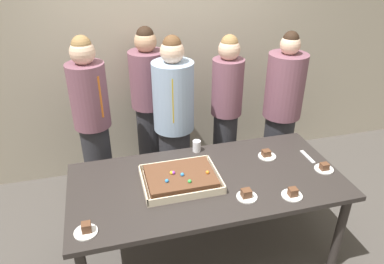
% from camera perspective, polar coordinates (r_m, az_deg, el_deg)
% --- Properties ---
extents(ground_plane, '(12.00, 12.00, 0.00)m').
position_cam_1_polar(ground_plane, '(3.33, 2.18, -18.62)').
color(ground_plane, '#4C4742').
extents(interior_back_panel, '(8.00, 0.12, 3.00)m').
position_cam_1_polar(interior_back_panel, '(3.93, -4.46, 14.67)').
color(interior_back_panel, '#B2A893').
rests_on(interior_back_panel, ground_plane).
extents(party_table, '(2.09, 0.99, 0.79)m').
position_cam_1_polar(party_table, '(2.84, 2.44, -8.82)').
color(party_table, '#2D2826').
rests_on(party_table, ground_plane).
extents(sheet_cake, '(0.58, 0.45, 0.10)m').
position_cam_1_polar(sheet_cake, '(2.74, -1.84, -7.34)').
color(sheet_cake, beige).
rests_on(sheet_cake, party_table).
extents(plated_slice_near_left, '(0.15, 0.15, 0.07)m').
position_cam_1_polar(plated_slice_near_left, '(2.44, -16.43, -14.64)').
color(plated_slice_near_left, white).
rests_on(plated_slice_near_left, party_table).
extents(plated_slice_near_right, '(0.15, 0.15, 0.06)m').
position_cam_1_polar(plated_slice_near_right, '(3.12, 11.74, -3.54)').
color(plated_slice_near_right, white).
rests_on(plated_slice_near_right, party_table).
extents(plated_slice_far_left, '(0.15, 0.15, 0.07)m').
position_cam_1_polar(plated_slice_far_left, '(2.64, 8.64, -9.83)').
color(plated_slice_far_left, white).
rests_on(plated_slice_far_left, party_table).
extents(plated_slice_far_right, '(0.15, 0.15, 0.07)m').
position_cam_1_polar(plated_slice_far_right, '(2.72, 15.60, -9.41)').
color(plated_slice_far_right, white).
rests_on(plated_slice_far_right, party_table).
extents(plated_slice_center_front, '(0.15, 0.15, 0.06)m').
position_cam_1_polar(plated_slice_center_front, '(3.08, 20.19, -5.35)').
color(plated_slice_center_front, white).
rests_on(plated_slice_center_front, party_table).
extents(drink_cup_nearest, '(0.07, 0.07, 0.10)m').
position_cam_1_polar(drink_cup_nearest, '(3.12, 0.74, -2.23)').
color(drink_cup_nearest, white).
rests_on(drink_cup_nearest, party_table).
extents(cake_server_utensil, '(0.03, 0.20, 0.01)m').
position_cam_1_polar(cake_server_utensil, '(3.21, 17.83, -3.74)').
color(cake_server_utensil, silver).
rests_on(cake_server_utensil, party_table).
extents(person_serving_front, '(0.38, 0.38, 1.69)m').
position_cam_1_polar(person_serving_front, '(3.76, 13.97, 2.93)').
color(person_serving_front, '#28282D').
rests_on(person_serving_front, ground_plane).
extents(person_green_shirt_behind, '(0.38, 0.38, 1.72)m').
position_cam_1_polar(person_green_shirt_behind, '(3.40, -2.86, 1.29)').
color(person_green_shirt_behind, '#28282D').
rests_on(person_green_shirt_behind, ground_plane).
extents(person_striped_tie_right, '(0.30, 0.30, 1.67)m').
position_cam_1_polar(person_striped_tie_right, '(3.62, 5.41, 2.97)').
color(person_striped_tie_right, '#28282D').
rests_on(person_striped_tie_right, ground_plane).
extents(person_far_right_suit, '(0.33, 0.33, 1.74)m').
position_cam_1_polar(person_far_right_suit, '(3.44, -15.39, 1.06)').
color(person_far_right_suit, '#28282D').
rests_on(person_far_right_suit, ground_plane).
extents(person_left_edge_reaching, '(0.36, 0.36, 1.71)m').
position_cam_1_polar(person_left_edge_reaching, '(3.74, -6.74, 3.86)').
color(person_left_edge_reaching, '#28282D').
rests_on(person_left_edge_reaching, ground_plane).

